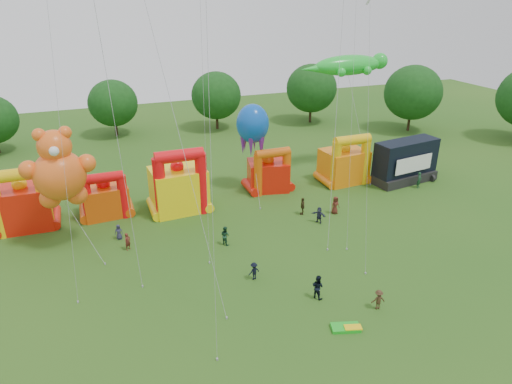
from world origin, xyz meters
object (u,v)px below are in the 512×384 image
object	(u,v)px
bouncy_castle_2	(179,187)
spectator_4	(303,206)
bouncy_castle_0	(23,204)
spectator_0	(119,232)
stage_trailer	(406,162)
teddy_bear_kite	(67,190)
gecko_kite	(351,83)
octopus_kite	(254,146)

from	to	relation	value
bouncy_castle_2	spectator_4	distance (m)	13.20
bouncy_castle_0	bouncy_castle_2	xyz separation A→B (m)	(15.11, -1.62, 0.22)
bouncy_castle_2	spectator_0	distance (m)	8.19
stage_trailer	teddy_bear_kite	xyz separation A→B (m)	(-38.24, -2.69, 3.25)
bouncy_castle_0	spectator_0	world-z (taller)	bouncy_castle_0
bouncy_castle_2	spectator_4	bearing A→B (deg)	-25.16
gecko_kite	octopus_kite	bearing A→B (deg)	-169.26
stage_trailer	gecko_kite	world-z (taller)	gecko_kite
gecko_kite	spectator_0	world-z (taller)	gecko_kite
bouncy_castle_2	teddy_bear_kite	size ratio (longest dim) A/B	0.64
bouncy_castle_0	stage_trailer	distance (m)	42.89
stage_trailer	spectator_4	xyz separation A→B (m)	(-15.81, -3.84, -1.58)
bouncy_castle_0	teddy_bear_kite	world-z (taller)	teddy_bear_kite
spectator_4	bouncy_castle_0	bearing A→B (deg)	-82.11
octopus_kite	spectator_4	world-z (taller)	octopus_kite
octopus_kite	bouncy_castle_2	bearing A→B (deg)	-168.60
gecko_kite	spectator_0	size ratio (longest dim) A/B	9.62
gecko_kite	octopus_kite	size ratio (longest dim) A/B	1.44
stage_trailer	teddy_bear_kite	world-z (taller)	teddy_bear_kite
bouncy_castle_2	octopus_kite	bearing A→B (deg)	11.40
octopus_kite	spectator_0	bearing A→B (deg)	-159.54
spectator_0	spectator_4	bearing A→B (deg)	3.97
teddy_bear_kite	gecko_kite	distance (m)	35.15
bouncy_castle_2	stage_trailer	bearing A→B (deg)	-3.56
bouncy_castle_0	spectator_0	size ratio (longest dim) A/B	4.37
gecko_kite	bouncy_castle_2	bearing A→B (deg)	-168.99
stage_trailer	spectator_4	world-z (taller)	stage_trailer
teddy_bear_kite	spectator_4	distance (m)	22.97
stage_trailer	spectator_4	bearing A→B (deg)	-166.36
teddy_bear_kite	spectator_4	xyz separation A→B (m)	(22.42, -1.15, -4.83)
stage_trailer	spectator_0	distance (m)	34.58
bouncy_castle_2	spectator_0	bearing A→B (deg)	-148.85
bouncy_castle_0	octopus_kite	bearing A→B (deg)	0.54
stage_trailer	octopus_kite	bearing A→B (deg)	169.05
spectator_0	stage_trailer	bearing A→B (deg)	12.38
bouncy_castle_2	teddy_bear_kite	world-z (taller)	teddy_bear_kite
bouncy_castle_2	spectator_4	size ratio (longest dim) A/B	3.81
bouncy_castle_2	teddy_bear_kite	xyz separation A→B (m)	(-10.59, -4.41, 3.04)
bouncy_castle_2	stage_trailer	world-z (taller)	bouncy_castle_2
teddy_bear_kite	spectator_0	world-z (taller)	teddy_bear_kite
stage_trailer	spectator_4	distance (m)	16.35
stage_trailer	spectator_0	xyz separation A→B (m)	(-34.45, -2.39, -1.77)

